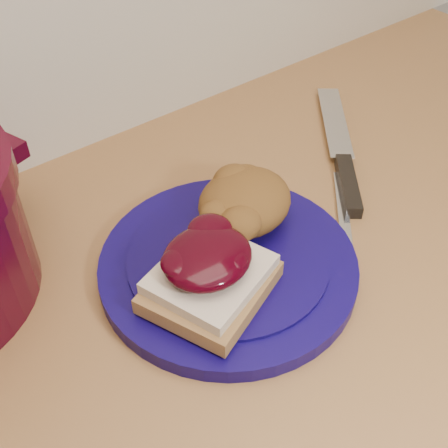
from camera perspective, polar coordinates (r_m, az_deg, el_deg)
plate at (r=0.61m, az=0.42°, el=-4.19°), size 0.34×0.34×0.02m
sandwich at (r=0.55m, az=-1.52°, el=-4.98°), size 0.15×0.14×0.06m
stuffing_mound at (r=0.62m, az=2.13°, el=2.28°), size 0.14×0.13×0.06m
chef_knife at (r=0.76m, az=12.10°, el=5.79°), size 0.21×0.24×0.02m
butter_knife at (r=0.69m, az=12.06°, el=0.72°), size 0.13×0.14×0.00m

